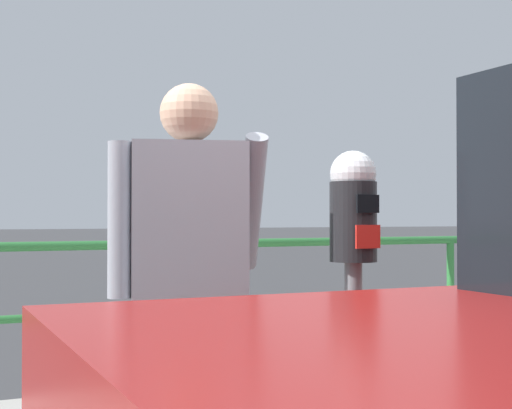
% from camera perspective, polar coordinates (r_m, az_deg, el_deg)
% --- Properties ---
extents(parking_meter, '(0.19, 0.20, 1.45)m').
position_cam_1_polar(parking_meter, '(2.98, 7.41, -3.15)').
color(parking_meter, slate).
rests_on(parking_meter, sidewalk_curb).
extents(pedestrian_at_meter, '(0.68, 0.42, 1.70)m').
position_cam_1_polar(pedestrian_at_meter, '(2.91, -5.13, -5.15)').
color(pedestrian_at_meter, slate).
rests_on(pedestrian_at_meter, sidewalk_curb).
extents(background_railing, '(24.06, 0.06, 1.03)m').
position_cam_1_polar(background_railing, '(5.12, -6.93, -5.86)').
color(background_railing, '#2D7A38').
rests_on(background_railing, sidewalk_curb).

